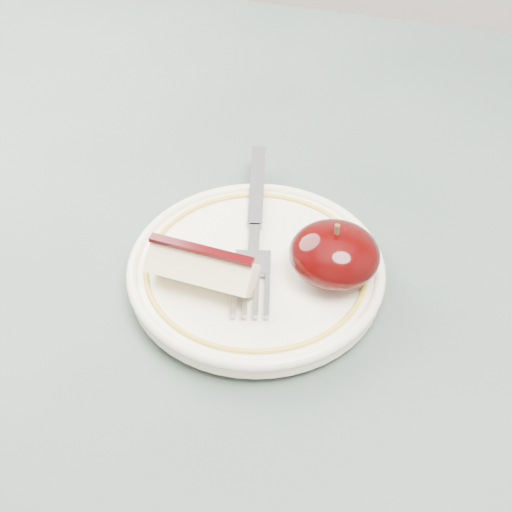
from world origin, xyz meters
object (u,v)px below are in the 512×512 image
(apple_half, at_px, (334,254))
(table, at_px, (211,318))
(plate, at_px, (256,269))
(fork, at_px, (255,227))

(apple_half, bearing_deg, table, 170.03)
(table, distance_m, apple_half, 0.17)
(plate, xyz_separation_m, fork, (-0.01, 0.04, 0.01))
(table, xyz_separation_m, plate, (0.05, -0.03, 0.10))
(apple_half, distance_m, fork, 0.08)
(table, relative_size, fork, 4.51)
(fork, bearing_deg, table, 92.69)
(table, relative_size, apple_half, 13.40)
(apple_half, bearing_deg, fork, 156.40)
(plate, height_order, fork, fork)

